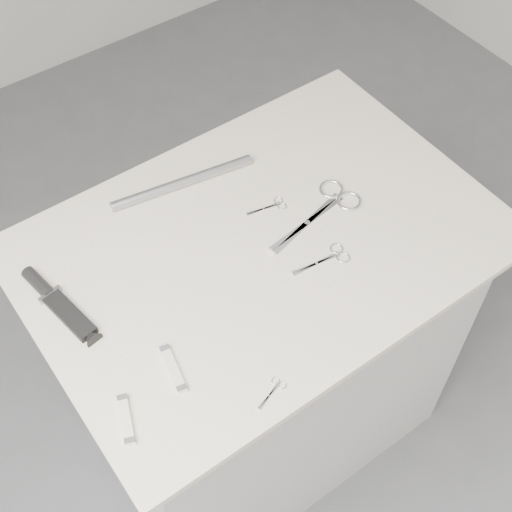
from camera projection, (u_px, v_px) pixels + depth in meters
ground at (260, 423)px, 2.25m from camera, size 4.00×4.00×0.01m
plinth at (261, 351)px, 1.89m from camera, size 0.90×0.60×0.90m
display_board at (262, 244)px, 1.52m from camera, size 1.00×0.70×0.02m
large_shears at (329, 205)px, 1.57m from camera, size 0.25×0.11×0.01m
embroidery_scissors_a at (330, 257)px, 1.49m from camera, size 0.13×0.06×0.00m
embroidery_scissors_b at (272, 206)px, 1.57m from camera, size 0.09×0.04×0.00m
tiny_scissors at (273, 390)px, 1.30m from camera, size 0.07×0.04×0.00m
sheathed_knife at (55, 300)px, 1.41m from camera, size 0.07×0.22×0.03m
pocket_knife_a at (173, 368)px, 1.32m from camera, size 0.04×0.11×0.01m
pocket_knife_b at (126, 419)px, 1.26m from camera, size 0.05×0.10×0.01m
metal_rail at (182, 182)px, 1.60m from camera, size 0.34×0.08×0.02m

